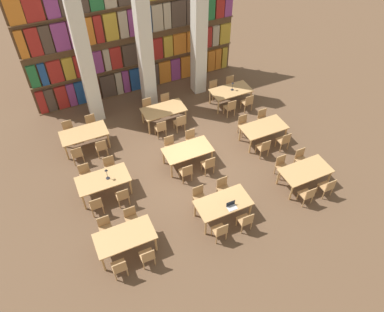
# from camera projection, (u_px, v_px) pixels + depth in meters

# --- Properties ---
(ground_plane) EXTENTS (40.00, 40.00, 0.00)m
(ground_plane) POSITION_uv_depth(u_px,v_px,m) (189.00, 164.00, 14.63)
(ground_plane) COLOR brown
(bookshelf_bank) EXTENTS (9.68, 0.35, 5.50)m
(bookshelf_bank) POSITION_uv_depth(u_px,v_px,m) (135.00, 38.00, 16.45)
(bookshelf_bank) COLOR brown
(bookshelf_bank) RESTS_ON ground_plane
(pillar_left) EXTENTS (0.57, 0.57, 6.00)m
(pillar_left) POSITION_uv_depth(u_px,v_px,m) (84.00, 57.00, 14.61)
(pillar_left) COLOR silver
(pillar_left) RESTS_ON ground_plane
(pillar_center) EXTENTS (0.57, 0.57, 6.00)m
(pillar_center) POSITION_uv_depth(u_px,v_px,m) (144.00, 44.00, 15.35)
(pillar_center) COLOR silver
(pillar_center) RESTS_ON ground_plane
(pillar_right) EXTENTS (0.57, 0.57, 6.00)m
(pillar_right) POSITION_uv_depth(u_px,v_px,m) (199.00, 32.00, 16.09)
(pillar_right) COLOR silver
(pillar_right) RESTS_ON ground_plane
(reading_table_0) EXTENTS (1.84, 0.97, 0.76)m
(reading_table_0) POSITION_uv_depth(u_px,v_px,m) (125.00, 238.00, 11.46)
(reading_table_0) COLOR tan
(reading_table_0) RESTS_ON ground_plane
(chair_0) EXTENTS (0.42, 0.40, 0.87)m
(chair_0) POSITION_uv_depth(u_px,v_px,m) (120.00, 267.00, 10.98)
(chair_0) COLOR tan
(chair_0) RESTS_ON ground_plane
(chair_1) EXTENTS (0.42, 0.40, 0.87)m
(chair_1) POSITION_uv_depth(u_px,v_px,m) (105.00, 227.00, 11.97)
(chair_1) COLOR tan
(chair_1) RESTS_ON ground_plane
(chair_2) EXTENTS (0.42, 0.40, 0.87)m
(chair_2) POSITION_uv_depth(u_px,v_px,m) (147.00, 256.00, 11.24)
(chair_2) COLOR tan
(chair_2) RESTS_ON ground_plane
(chair_3) EXTENTS (0.42, 0.40, 0.87)m
(chair_3) POSITION_uv_depth(u_px,v_px,m) (131.00, 218.00, 12.23)
(chair_3) COLOR tan
(chair_3) RESTS_ON ground_plane
(reading_table_1) EXTENTS (1.84, 0.97, 0.76)m
(reading_table_1) POSITION_uv_depth(u_px,v_px,m) (223.00, 204.00, 12.38)
(reading_table_1) COLOR tan
(reading_table_1) RESTS_ON ground_plane
(chair_4) EXTENTS (0.42, 0.40, 0.87)m
(chair_4) POSITION_uv_depth(u_px,v_px,m) (220.00, 231.00, 11.88)
(chair_4) COLOR tan
(chair_4) RESTS_ON ground_plane
(chair_5) EXTENTS (0.42, 0.40, 0.87)m
(chair_5) POSITION_uv_depth(u_px,v_px,m) (199.00, 196.00, 12.88)
(chair_5) COLOR tan
(chair_5) RESTS_ON ground_plane
(chair_6) EXTENTS (0.42, 0.40, 0.87)m
(chair_6) POSITION_uv_depth(u_px,v_px,m) (246.00, 221.00, 12.16)
(chair_6) COLOR tan
(chair_6) RESTS_ON ground_plane
(chair_7) EXTENTS (0.42, 0.40, 0.87)m
(chair_7) POSITION_uv_depth(u_px,v_px,m) (223.00, 188.00, 13.15)
(chair_7) COLOR tan
(chair_7) RESTS_ON ground_plane
(laptop) EXTENTS (0.32, 0.22, 0.21)m
(laptop) POSITION_uv_depth(u_px,v_px,m) (232.00, 206.00, 12.15)
(laptop) COLOR silver
(laptop) RESTS_ON reading_table_1
(reading_table_2) EXTENTS (1.84, 0.97, 0.76)m
(reading_table_2) POSITION_uv_depth(u_px,v_px,m) (305.00, 172.00, 13.41)
(reading_table_2) COLOR tan
(reading_table_2) RESTS_ON ground_plane
(chair_8) EXTENTS (0.42, 0.40, 0.87)m
(chair_8) POSITION_uv_depth(u_px,v_px,m) (307.00, 195.00, 12.93)
(chair_8) COLOR tan
(chair_8) RESTS_ON ground_plane
(chair_9) EXTENTS (0.42, 0.40, 0.87)m
(chair_9) POSITION_uv_depth(u_px,v_px,m) (282.00, 166.00, 13.93)
(chair_9) COLOR tan
(chair_9) RESTS_ON ground_plane
(chair_10) EXTENTS (0.42, 0.40, 0.87)m
(chair_10) POSITION_uv_depth(u_px,v_px,m) (327.00, 187.00, 13.19)
(chair_10) COLOR tan
(chair_10) RESTS_ON ground_plane
(chair_11) EXTENTS (0.42, 0.40, 0.87)m
(chair_11) POSITION_uv_depth(u_px,v_px,m) (301.00, 159.00, 14.18)
(chair_11) COLOR tan
(chair_11) RESTS_ON ground_plane
(reading_table_3) EXTENTS (1.84, 0.97, 0.76)m
(reading_table_3) POSITION_uv_depth(u_px,v_px,m) (103.00, 180.00, 13.11)
(reading_table_3) COLOR tan
(reading_table_3) RESTS_ON ground_plane
(chair_12) EXTENTS (0.42, 0.40, 0.87)m
(chair_12) POSITION_uv_depth(u_px,v_px,m) (96.00, 205.00, 12.62)
(chair_12) COLOR tan
(chair_12) RESTS_ON ground_plane
(chair_13) EXTENTS (0.42, 0.40, 0.87)m
(chair_13) POSITION_uv_depth(u_px,v_px,m) (85.00, 174.00, 13.61)
(chair_13) COLOR tan
(chair_13) RESTS_ON ground_plane
(chair_14) EXTENTS (0.42, 0.40, 0.87)m
(chair_14) POSITION_uv_depth(u_px,v_px,m) (123.00, 196.00, 12.90)
(chair_14) COLOR tan
(chair_14) RESTS_ON ground_plane
(chair_15) EXTENTS (0.42, 0.40, 0.87)m
(chair_15) POSITION_uv_depth(u_px,v_px,m) (110.00, 166.00, 13.89)
(chair_15) COLOR tan
(chair_15) RESTS_ON ground_plane
(desk_lamp_0) EXTENTS (0.14, 0.14, 0.46)m
(desk_lamp_0) POSITION_uv_depth(u_px,v_px,m) (107.00, 172.00, 12.86)
(desk_lamp_0) COLOR #232328
(desk_lamp_0) RESTS_ON reading_table_3
(reading_table_4) EXTENTS (1.84, 0.97, 0.76)m
(reading_table_4) POSITION_uv_depth(u_px,v_px,m) (188.00, 151.00, 14.17)
(reading_table_4) COLOR tan
(reading_table_4) RESTS_ON ground_plane
(chair_16) EXTENTS (0.42, 0.40, 0.87)m
(chair_16) POSITION_uv_depth(u_px,v_px,m) (186.00, 172.00, 13.70)
(chair_16) COLOR tan
(chair_16) RESTS_ON ground_plane
(chair_17) EXTENTS (0.42, 0.40, 0.87)m
(chair_17) POSITION_uv_depth(u_px,v_px,m) (170.00, 146.00, 14.69)
(chair_17) COLOR tan
(chair_17) RESTS_ON ground_plane
(chair_18) EXTENTS (0.42, 0.40, 0.87)m
(chair_18) POSITION_uv_depth(u_px,v_px,m) (209.00, 164.00, 13.97)
(chair_18) COLOR tan
(chair_18) RESTS_ON ground_plane
(chair_19) EXTENTS (0.42, 0.40, 0.87)m
(chair_19) POSITION_uv_depth(u_px,v_px,m) (191.00, 139.00, 14.97)
(chair_19) COLOR tan
(chair_19) RESTS_ON ground_plane
(reading_table_5) EXTENTS (1.84, 0.97, 0.76)m
(reading_table_5) POSITION_uv_depth(u_px,v_px,m) (264.00, 128.00, 15.11)
(reading_table_5) COLOR tan
(reading_table_5) RESTS_ON ground_plane
(chair_20) EXTENTS (0.42, 0.40, 0.87)m
(chair_20) POSITION_uv_depth(u_px,v_px,m) (264.00, 147.00, 14.63)
(chair_20) COLOR tan
(chair_20) RESTS_ON ground_plane
(chair_21) EXTENTS (0.42, 0.40, 0.87)m
(chair_21) POSITION_uv_depth(u_px,v_px,m) (244.00, 124.00, 15.62)
(chair_21) COLOR tan
(chair_21) RESTS_ON ground_plane
(chair_22) EXTENTS (0.42, 0.40, 0.87)m
(chair_22) POSITION_uv_depth(u_px,v_px,m) (284.00, 140.00, 14.91)
(chair_22) COLOR tan
(chair_22) RESTS_ON ground_plane
(chair_23) EXTENTS (0.42, 0.40, 0.87)m
(chair_23) POSITION_uv_depth(u_px,v_px,m) (263.00, 118.00, 15.90)
(chair_23) COLOR tan
(chair_23) RESTS_ON ground_plane
(reading_table_6) EXTENTS (1.84, 0.97, 0.76)m
(reading_table_6) POSITION_uv_depth(u_px,v_px,m) (84.00, 134.00, 14.85)
(reading_table_6) COLOR tan
(reading_table_6) RESTS_ON ground_plane
(chair_24) EXTENTS (0.42, 0.40, 0.87)m
(chair_24) POSITION_uv_depth(u_px,v_px,m) (77.00, 154.00, 14.36)
(chair_24) COLOR tan
(chair_24) RESTS_ON ground_plane
(chair_25) EXTENTS (0.42, 0.40, 0.87)m
(chair_25) POSITION_uv_depth(u_px,v_px,m) (69.00, 130.00, 15.35)
(chair_25) COLOR tan
(chair_25) RESTS_ON ground_plane
(chair_26) EXTENTS (0.42, 0.40, 0.87)m
(chair_26) POSITION_uv_depth(u_px,v_px,m) (101.00, 147.00, 14.64)
(chair_26) COLOR tan
(chair_26) RESTS_ON ground_plane
(chair_27) EXTENTS (0.42, 0.40, 0.87)m
(chair_27) POSITION_uv_depth(u_px,v_px,m) (92.00, 124.00, 15.63)
(chair_27) COLOR tan
(chair_27) RESTS_ON ground_plane
(reading_table_7) EXTENTS (1.84, 0.97, 0.76)m
(reading_table_7) POSITION_uv_depth(u_px,v_px,m) (164.00, 111.00, 15.94)
(reading_table_7) COLOR tan
(reading_table_7) RESTS_ON ground_plane
(chair_28) EXTENTS (0.42, 0.40, 0.87)m
(chair_28) POSITION_uv_depth(u_px,v_px,m) (161.00, 128.00, 15.45)
(chair_28) COLOR tan
(chair_28) RESTS_ON ground_plane
(chair_29) EXTENTS (0.42, 0.40, 0.87)m
(chair_29) POSITION_uv_depth(u_px,v_px,m) (148.00, 107.00, 16.45)
(chair_29) COLOR tan
(chair_29) RESTS_ON ground_plane
(chair_30) EXTENTS (0.42, 0.40, 0.87)m
(chair_30) POSITION_uv_depth(u_px,v_px,m) (180.00, 122.00, 15.71)
(chair_30) COLOR tan
(chair_30) RESTS_ON ground_plane
(chair_31) EXTENTS (0.42, 0.40, 0.87)m
(chair_31) POSITION_uv_depth(u_px,v_px,m) (166.00, 102.00, 16.70)
(chair_31) COLOR tan
(chair_31) RESTS_ON ground_plane
(reading_table_8) EXTENTS (1.84, 0.97, 0.76)m
(reading_table_8) POSITION_uv_depth(u_px,v_px,m) (231.00, 92.00, 16.93)
(reading_table_8) COLOR tan
(reading_table_8) RESTS_ON ground_plane
(chair_32) EXTENTS (0.42, 0.40, 0.87)m
(chair_32) POSITION_uv_depth(u_px,v_px,m) (230.00, 107.00, 16.45)
(chair_32) COLOR tan
(chair_32) RESTS_ON ground_plane
(chair_33) EXTENTS (0.42, 0.40, 0.87)m
(chair_33) POSITION_uv_depth(u_px,v_px,m) (214.00, 89.00, 17.45)
(chair_33) COLOR tan
(chair_33) RESTS_ON ground_plane
(chair_34) EXTENTS (0.42, 0.40, 0.87)m
(chair_34) POSITION_uv_depth(u_px,v_px,m) (248.00, 102.00, 16.72)
(chair_34) COLOR tan
(chair_34) RESTS_ON ground_plane
(chair_35) EXTENTS (0.42, 0.40, 0.87)m
(chair_35) POSITION_uv_depth(u_px,v_px,m) (231.00, 84.00, 17.71)
(chair_35) COLOR tan
(chair_35) RESTS_ON ground_plane
(desk_lamp_1) EXTENTS (0.14, 0.14, 0.41)m
(desk_lamp_1) POSITION_uv_depth(u_px,v_px,m) (233.00, 85.00, 16.69)
(desk_lamp_1) COLOR #232328
(desk_lamp_1) RESTS_ON reading_table_8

